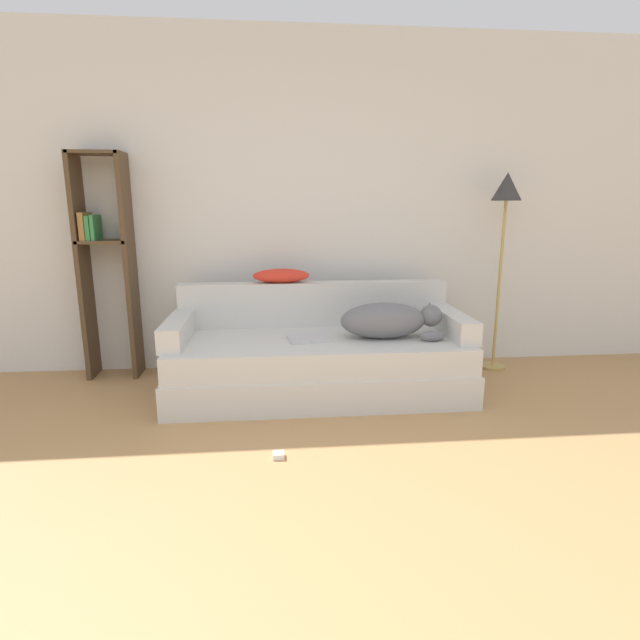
% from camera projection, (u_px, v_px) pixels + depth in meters
% --- Properties ---
extents(wall_back, '(7.88, 0.06, 2.70)m').
position_uv_depth(wall_back, '(287.00, 205.00, 4.08)').
color(wall_back, silver).
rests_on(wall_back, ground_plane).
extents(couch, '(2.13, 0.91, 0.42)m').
position_uv_depth(couch, '(319.00, 366.00, 3.65)').
color(couch, silver).
rests_on(couch, ground_plane).
extents(couch_backrest, '(2.09, 0.15, 0.34)m').
position_uv_depth(couch_backrest, '(314.00, 304.00, 3.93)').
color(couch_backrest, silver).
rests_on(couch_backrest, couch).
extents(couch_arm_left, '(0.15, 0.72, 0.16)m').
position_uv_depth(couch_arm_left, '(178.00, 330.00, 3.48)').
color(couch_arm_left, silver).
rests_on(couch_arm_left, couch).
extents(couch_arm_right, '(0.15, 0.72, 0.16)m').
position_uv_depth(couch_arm_right, '(453.00, 323.00, 3.67)').
color(couch_arm_right, silver).
rests_on(couch_arm_right, couch).
extents(dog, '(0.73, 0.30, 0.26)m').
position_uv_depth(dog, '(388.00, 320.00, 3.56)').
color(dog, slate).
rests_on(dog, couch).
extents(laptop, '(0.32, 0.27, 0.02)m').
position_uv_depth(laptop, '(309.00, 338.00, 3.53)').
color(laptop, '#B7B7BC').
rests_on(laptop, couch).
extents(throw_pillow, '(0.44, 0.18, 0.11)m').
position_uv_depth(throw_pillow, '(281.00, 276.00, 3.87)').
color(throw_pillow, red).
rests_on(throw_pillow, couch_backrest).
extents(bookshelf, '(0.39, 0.26, 1.74)m').
position_uv_depth(bookshelf, '(105.00, 257.00, 3.86)').
color(bookshelf, '#4C3823').
rests_on(bookshelf, ground_plane).
extents(floor_lamp, '(0.23, 0.23, 1.60)m').
position_uv_depth(floor_lamp, '(505.00, 207.00, 3.95)').
color(floor_lamp, tan).
rests_on(floor_lamp, ground_plane).
extents(power_adapter, '(0.06, 0.06, 0.03)m').
position_uv_depth(power_adapter, '(278.00, 455.00, 2.73)').
color(power_adapter, white).
rests_on(power_adapter, ground_plane).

